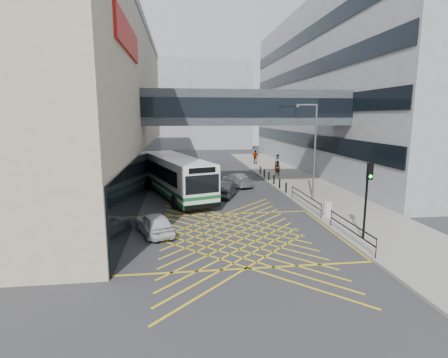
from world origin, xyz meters
name	(u,v)px	position (x,y,z in m)	size (l,w,h in m)	color
ground	(233,235)	(0.00, 0.00, 0.00)	(120.00, 120.00, 0.00)	#333335
building_whsmith	(14,103)	(-17.98, 16.00, 8.00)	(24.17, 42.00, 16.00)	tan
building_right	(390,91)	(23.98, 24.00, 10.00)	(24.09, 44.00, 20.00)	gray
building_far	(183,106)	(-2.00, 60.00, 9.00)	(28.00, 16.00, 18.00)	gray
skybridge	(246,108)	(3.00, 12.00, 7.50)	(20.00, 4.10, 3.00)	#33383D
pavement	(297,182)	(9.00, 15.00, 0.08)	(6.00, 54.00, 0.16)	gray
box_junction	(233,235)	(0.00, 0.00, 0.00)	(12.00, 9.00, 0.01)	gold
bus	(176,175)	(-3.33, 10.53, 1.82)	(6.42, 12.38, 3.40)	silver
car_white	(154,223)	(-4.50, 0.82, 0.65)	(1.68, 4.11, 1.31)	silver
car_dark	(226,189)	(0.90, 9.84, 0.66)	(1.65, 4.22, 1.32)	black
car_silver	(236,179)	(2.52, 14.20, 0.68)	(1.86, 4.40, 1.37)	#93979B
traffic_light	(368,190)	(7.01, -1.90, 2.90)	(0.31, 0.49, 4.22)	black
street_lamp	(313,146)	(7.53, 7.46, 4.46)	(1.72, 0.41, 7.56)	slate
litter_bin	(328,209)	(6.80, 2.49, 0.66)	(0.57, 0.57, 0.99)	#ADA89E
kerb_railings	(323,209)	(6.15, 1.78, 0.88)	(0.05, 12.54, 1.00)	black
bollards	(271,178)	(6.25, 15.00, 0.61)	(0.14, 10.14, 0.90)	black
pedestrian_a	(277,169)	(7.89, 18.57, 0.99)	(0.66, 0.47, 1.66)	gray
pedestrian_b	(278,162)	(9.26, 23.28, 1.11)	(0.93, 0.54, 1.90)	gray
pedestrian_c	(255,157)	(7.59, 28.85, 1.10)	(1.11, 0.54, 1.89)	gray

